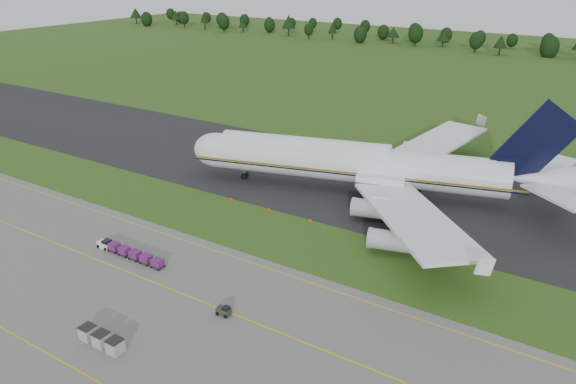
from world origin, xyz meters
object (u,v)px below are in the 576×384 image
Objects in this scene: baggage_train at (129,252)px; utility_cart at (224,311)px; uld_row at (101,339)px; aircraft at (360,164)px; edge_markers at (269,210)px.

baggage_train is 7.30× the size of utility_cart.
uld_row is (13.66, -16.83, 0.11)m from baggage_train.
aircraft is 11.40× the size of uld_row.
utility_cart is at bearing 56.80° from uld_row.
utility_cart reaches higher than edge_markers.
uld_row reaches higher than baggage_train.
aircraft is at bearing 60.18° from edge_markers.
aircraft is 4.14× the size of edge_markers.
aircraft is 60.13m from uld_row.
uld_row is at bearing -83.34° from edge_markers.
baggage_train is at bearing -108.64° from edge_markers.
baggage_train is at bearing 129.05° from uld_row.
aircraft is 39.58× the size of utility_cart.
aircraft is 5.42× the size of baggage_train.
uld_row is at bearing -50.95° from baggage_train.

